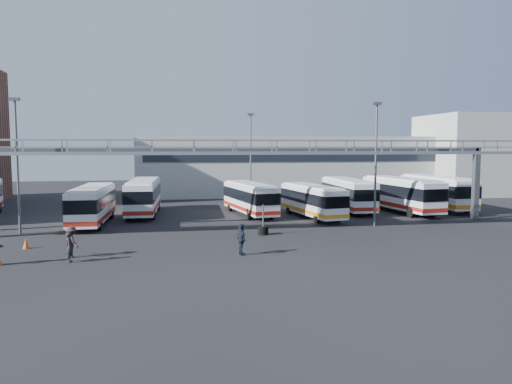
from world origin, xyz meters
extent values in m
plane|color=black|center=(0.00, 0.00, 0.00)|extent=(140.00, 140.00, 0.00)
cube|color=gray|center=(0.00, 5.00, 6.10)|extent=(50.00, 1.80, 0.22)
cube|color=gray|center=(0.00, 4.15, 7.05)|extent=(50.00, 0.10, 0.10)
cube|color=gray|center=(0.00, 5.85, 7.05)|extent=(50.00, 0.10, 0.10)
cube|color=#4C4F54|center=(0.00, 9.00, 6.30)|extent=(45.00, 0.50, 0.35)
cube|color=#9E9E99|center=(12.00, 38.00, 4.00)|extent=(42.00, 14.00, 8.00)
cube|color=#B2B2AD|center=(38.00, 32.00, 5.50)|extent=(14.00, 12.00, 11.00)
cylinder|color=#4C4F54|center=(-16.00, 8.00, 5.00)|extent=(0.18, 0.18, 10.00)
cube|color=#4C4F54|center=(-16.00, 8.00, 10.10)|extent=(0.70, 0.35, 0.22)
cylinder|color=#4C4F54|center=(12.00, 7.00, 5.00)|extent=(0.18, 0.18, 10.00)
cube|color=#4C4F54|center=(12.00, 7.00, 10.10)|extent=(0.70, 0.35, 0.22)
cylinder|color=#4C4F54|center=(4.00, 22.00, 5.00)|extent=(0.18, 0.18, 10.00)
cube|color=#4C4F54|center=(4.00, 22.00, 10.10)|extent=(0.70, 0.35, 0.22)
cube|color=white|center=(-11.27, 11.96, 1.76)|extent=(2.69, 10.68, 2.66)
cube|color=black|center=(-11.27, 11.96, 2.08)|extent=(2.75, 10.74, 1.06)
cube|color=maroon|center=(-11.27, 11.96, 0.82)|extent=(2.74, 10.73, 0.34)
cube|color=white|center=(-11.27, 11.96, 3.17)|extent=(2.42, 9.61, 0.15)
cylinder|color=black|center=(-12.44, 8.59, 0.48)|extent=(0.31, 0.97, 0.97)
cylinder|color=black|center=(-10.27, 8.53, 0.48)|extent=(0.31, 0.97, 0.97)
cylinder|color=black|center=(-12.27, 15.38, 0.48)|extent=(0.31, 0.97, 0.97)
cylinder|color=black|center=(-10.09, 15.32, 0.48)|extent=(0.31, 0.97, 0.97)
cube|color=white|center=(-7.29, 17.39, 1.86)|extent=(2.99, 11.27, 2.80)
cube|color=black|center=(-7.29, 17.39, 2.19)|extent=(3.05, 11.34, 1.12)
cube|color=maroon|center=(-7.29, 17.39, 0.86)|extent=(3.04, 11.33, 0.36)
cube|color=white|center=(-7.29, 17.39, 3.33)|extent=(2.69, 10.15, 0.16)
cylinder|color=black|center=(-8.58, 13.87, 0.51)|extent=(0.35, 1.03, 1.02)
cylinder|color=black|center=(-6.28, 13.77, 0.51)|extent=(0.35, 1.03, 1.02)
cylinder|color=black|center=(-8.29, 21.02, 0.51)|extent=(0.35, 1.03, 1.02)
cylinder|color=black|center=(-5.99, 20.92, 0.51)|extent=(0.35, 1.03, 1.02)
cube|color=white|center=(2.85, 15.58, 1.69)|extent=(3.93, 10.41, 2.54)
cube|color=black|center=(2.85, 15.58, 1.99)|extent=(4.00, 10.48, 1.02)
cube|color=maroon|center=(2.85, 15.58, 0.79)|extent=(3.99, 10.47, 0.32)
cube|color=white|center=(2.85, 15.58, 3.03)|extent=(3.54, 9.37, 0.15)
cylinder|color=black|center=(2.35, 12.20, 0.46)|extent=(0.42, 0.96, 0.92)
cylinder|color=black|center=(4.40, 12.54, 0.46)|extent=(0.42, 0.96, 0.92)
cylinder|color=black|center=(1.30, 18.63, 0.46)|extent=(0.42, 0.96, 0.92)
cylinder|color=black|center=(3.34, 18.96, 0.46)|extent=(0.42, 0.96, 0.92)
cube|color=white|center=(8.23, 12.56, 1.65)|extent=(3.70, 10.20, 2.49)
cube|color=black|center=(8.23, 12.56, 1.95)|extent=(3.77, 10.27, 1.00)
cube|color=orange|center=(8.23, 12.56, 0.77)|extent=(3.76, 10.25, 0.32)
cube|color=white|center=(8.23, 12.56, 2.97)|extent=(3.33, 9.18, 0.15)
cylinder|color=black|center=(7.70, 9.25, 0.45)|extent=(0.40, 0.94, 0.91)
cylinder|color=black|center=(9.70, 9.55, 0.45)|extent=(0.40, 0.94, 0.91)
cylinder|color=black|center=(6.76, 15.56, 0.45)|extent=(0.40, 0.94, 0.91)
cylinder|color=black|center=(8.77, 15.86, 0.45)|extent=(0.40, 0.94, 0.91)
cube|color=white|center=(13.25, 16.74, 1.79)|extent=(2.79, 10.88, 2.70)
cube|color=black|center=(13.25, 16.74, 2.11)|extent=(2.85, 10.94, 1.08)
cube|color=maroon|center=(13.25, 16.74, 0.84)|extent=(2.84, 10.93, 0.34)
cube|color=white|center=(13.25, 16.74, 3.22)|extent=(2.51, 9.79, 0.16)
cylinder|color=black|center=(12.03, 13.31, 0.49)|extent=(0.32, 0.99, 0.98)
cylinder|color=black|center=(14.25, 13.25, 0.49)|extent=(0.32, 0.99, 0.98)
cylinder|color=black|center=(12.25, 20.23, 0.49)|extent=(0.32, 0.99, 0.98)
cylinder|color=black|center=(14.46, 20.16, 0.49)|extent=(0.32, 0.99, 0.98)
cube|color=white|center=(18.19, 14.83, 1.89)|extent=(3.66, 11.58, 2.85)
cube|color=black|center=(18.19, 14.83, 2.22)|extent=(3.72, 11.64, 1.14)
cube|color=maroon|center=(18.19, 14.83, 0.88)|extent=(3.71, 11.63, 0.36)
cube|color=white|center=(18.19, 14.83, 3.39)|extent=(3.29, 10.42, 0.17)
cylinder|color=black|center=(17.37, 11.09, 0.52)|extent=(0.41, 1.06, 1.03)
cylinder|color=black|center=(19.70, 11.31, 0.52)|extent=(0.41, 1.06, 1.03)
cylinder|color=black|center=(16.67, 18.34, 0.52)|extent=(0.41, 1.06, 1.03)
cylinder|color=black|center=(19.01, 18.57, 0.52)|extent=(0.41, 1.06, 1.03)
cube|color=white|center=(23.12, 16.70, 1.90)|extent=(2.65, 11.47, 2.87)
cube|color=black|center=(23.12, 16.70, 2.24)|extent=(2.71, 11.53, 1.15)
cube|color=orange|center=(23.12, 16.70, 0.89)|extent=(2.70, 11.52, 0.36)
cube|color=white|center=(23.12, 16.70, 3.42)|extent=(2.38, 10.32, 0.17)
cylinder|color=black|center=(21.95, 13.03, 0.52)|extent=(0.32, 1.04, 1.04)
cylinder|color=black|center=(24.31, 13.03, 0.52)|extent=(0.32, 1.04, 1.04)
cylinder|color=black|center=(21.92, 20.36, 0.52)|extent=(0.32, 1.04, 1.04)
cylinder|color=black|center=(24.29, 20.37, 0.52)|extent=(0.32, 1.04, 1.04)
imported|color=black|center=(-10.46, -2.43, 0.87)|extent=(0.43, 0.64, 1.74)
imported|color=#2F1F20|center=(-10.58, -1.13, 0.93)|extent=(1.30, 1.37, 1.86)
imported|color=#1A2230|center=(-0.55, -2.26, 0.97)|extent=(0.71, 1.21, 1.93)
cone|color=#DF4D0C|center=(-14.03, 2.09, 0.32)|extent=(0.48, 0.48, 0.65)
cylinder|color=black|center=(2.08, 4.50, 0.11)|extent=(0.79, 0.79, 0.19)
cylinder|color=black|center=(2.08, 4.50, 0.32)|extent=(0.79, 0.79, 0.19)
cylinder|color=black|center=(2.08, 4.50, 0.53)|extent=(0.79, 0.79, 0.19)
cylinder|color=#4C4F54|center=(2.08, 4.50, 1.13)|extent=(0.11, 0.11, 2.27)
camera|label=1|loc=(-4.83, -31.83, 6.54)|focal=35.00mm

